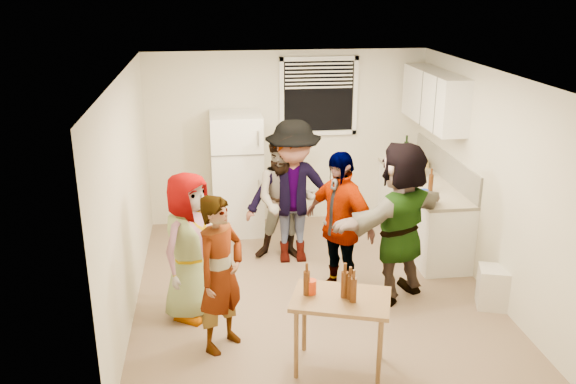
{
  "coord_description": "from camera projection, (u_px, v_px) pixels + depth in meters",
  "views": [
    {
      "loc": [
        -1.1,
        -6.26,
        3.42
      ],
      "look_at": [
        -0.26,
        0.17,
        1.15
      ],
      "focal_mm": 38.0,
      "sensor_mm": 36.0,
      "label": 1
    }
  ],
  "objects": [
    {
      "name": "guest_black",
      "position": [
        337.0,
        293.0,
        7.03
      ],
      "size": [
        1.96,
        1.77,
        0.41
      ],
      "primitive_type": "imported",
      "rotation": [
        0.0,
        0.0,
        -0.97
      ],
      "color": "black",
      "rests_on": "ground"
    },
    {
      "name": "paper_towel",
      "position": [
        420.0,
        177.0,
        8.22
      ],
      "size": [
        0.13,
        0.13,
        0.27
      ],
      "primitive_type": "cylinder",
      "color": "white",
      "rests_on": "countertop"
    },
    {
      "name": "upper_cabinets",
      "position": [
        434.0,
        98.0,
        7.97
      ],
      "size": [
        0.34,
        1.6,
        0.7
      ],
      "primitive_type": "cube",
      "color": "white",
      "rests_on": "room"
    },
    {
      "name": "red_cup",
      "position": [
        311.0,
        293.0,
        5.51
      ],
      "size": [
        0.1,
        0.1,
        0.13
      ],
      "primitive_type": "cylinder",
      "color": "red",
      "rests_on": "serving_table"
    },
    {
      "name": "trash_bin",
      "position": [
        493.0,
        286.0,
        6.67
      ],
      "size": [
        0.39,
        0.39,
        0.46
      ],
      "primitive_type": "cube",
      "rotation": [
        0.0,
        0.0,
        -0.32
      ],
      "color": "silver",
      "rests_on": "ground"
    },
    {
      "name": "beer_bottle_table",
      "position": [
        344.0,
        297.0,
        5.44
      ],
      "size": [
        0.06,
        0.06,
        0.25
      ],
      "primitive_type": "cylinder",
      "color": "#47230C",
      "rests_on": "serving_table"
    },
    {
      "name": "room",
      "position": [
        312.0,
        289.0,
        7.13
      ],
      "size": [
        4.0,
        4.5,
        2.5
      ],
      "primitive_type": null,
      "color": "beige",
      "rests_on": "ground"
    },
    {
      "name": "serving_table",
      "position": [
        339.0,
        367.0,
        5.68
      ],
      "size": [
        1.01,
        0.82,
        0.73
      ],
      "primitive_type": null,
      "rotation": [
        0.0,
        0.0,
        -0.32
      ],
      "color": "brown",
      "rests_on": "ground"
    },
    {
      "name": "picture_frame",
      "position": [
        426.0,
        163.0,
        8.63
      ],
      "size": [
        0.02,
        0.16,
        0.13
      ],
      "primitive_type": "cube",
      "color": "#D8AD58",
      "rests_on": "countertop"
    },
    {
      "name": "guest_stripe",
      "position": [
        224.0,
        345.0,
        6.02
      ],
      "size": [
        1.54,
        1.48,
        0.37
      ],
      "primitive_type": "imported",
      "rotation": [
        0.0,
        0.0,
        0.82
      ],
      "color": "#141933",
      "rests_on": "ground"
    },
    {
      "name": "kettle",
      "position": [
        414.0,
        173.0,
        8.36
      ],
      "size": [
        0.31,
        0.28,
        0.22
      ],
      "primitive_type": null,
      "rotation": [
        0.0,
        0.0,
        -0.26
      ],
      "color": "silver",
      "rests_on": "countertop"
    },
    {
      "name": "blue_cup",
      "position": [
        424.0,
        199.0,
        7.39
      ],
      "size": [
        0.09,
        0.09,
        0.12
      ],
      "primitive_type": "cylinder",
      "color": "#0933D5",
      "rests_on": "countertop"
    },
    {
      "name": "guest_back_right",
      "position": [
        293.0,
        259.0,
        7.87
      ],
      "size": [
        1.24,
        1.87,
        0.68
      ],
      "primitive_type": "imported",
      "rotation": [
        0.0,
        0.0,
        -0.03
      ],
      "color": "#3D3D42",
      "rests_on": "ground"
    },
    {
      "name": "guest_back_left",
      "position": [
        285.0,
        258.0,
        7.92
      ],
      "size": [
        1.06,
        1.72,
        0.61
      ],
      "primitive_type": "imported",
      "rotation": [
        0.0,
        0.0,
        -0.19
      ],
      "color": "brown",
      "rests_on": "ground"
    },
    {
      "name": "window",
      "position": [
        319.0,
        96.0,
        8.64
      ],
      "size": [
        1.12,
        0.1,
        1.06
      ],
      "primitive_type": null,
      "color": "white",
      "rests_on": "room"
    },
    {
      "name": "backsplash",
      "position": [
        445.0,
        166.0,
        8.09
      ],
      "size": [
        0.03,
        2.2,
        0.36
      ],
      "primitive_type": "cube",
      "color": "beige",
      "rests_on": "countertop"
    },
    {
      "name": "refrigerator",
      "position": [
        237.0,
        174.0,
        8.51
      ],
      "size": [
        0.7,
        0.7,
        1.7
      ],
      "primitive_type": "cube",
      "color": "white",
      "rests_on": "ground"
    },
    {
      "name": "guest_grey",
      "position": [
        193.0,
        314.0,
        6.59
      ],
      "size": [
        1.75,
        1.58,
        0.51
      ],
      "primitive_type": "imported",
      "rotation": [
        0.0,
        0.0,
        0.93
      ],
      "color": "gray",
      "rests_on": "ground"
    },
    {
      "name": "counter_lower",
      "position": [
        421.0,
        212.0,
        8.27
      ],
      "size": [
        0.6,
        2.2,
        0.86
      ],
      "primitive_type": "cube",
      "color": "white",
      "rests_on": "ground"
    },
    {
      "name": "countertop",
      "position": [
        424.0,
        181.0,
        8.12
      ],
      "size": [
        0.64,
        2.22,
        0.04
      ],
      "primitive_type": "cube",
      "color": "beige",
      "rests_on": "counter_lower"
    },
    {
      "name": "guest_orange",
      "position": [
        395.0,
        295.0,
        6.98
      ],
      "size": [
        2.39,
        2.43,
        0.54
      ],
      "primitive_type": "imported",
      "rotation": [
        0.0,
        0.0,
        3.7
      ],
      "color": "#DE9650",
      "rests_on": "ground"
    },
    {
      "name": "beer_bottle_counter",
      "position": [
        430.0,
        192.0,
        7.62
      ],
      "size": [
        0.06,
        0.06,
        0.23
      ],
      "primitive_type": "cylinder",
      "color": "#47230C",
      "rests_on": "countertop"
    },
    {
      "name": "wine_bottle",
      "position": [
        405.0,
        160.0,
        9.0
      ],
      "size": [
        0.07,
        0.07,
        0.27
      ],
      "primitive_type": "cylinder",
      "color": "black",
      "rests_on": "countertop"
    }
  ]
}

